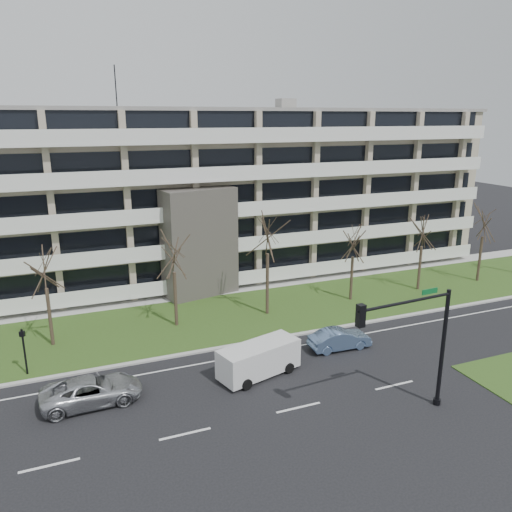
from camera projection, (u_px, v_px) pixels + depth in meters
name	position (u px, v px, depth m)	size (l,w,h in m)	color
ground	(298.00, 408.00, 25.84)	(160.00, 160.00, 0.00)	black
grass_verge	(221.00, 317.00, 37.46)	(90.00, 10.00, 0.06)	#334F1A
curb	(244.00, 344.00, 32.98)	(90.00, 0.35, 0.12)	#B2B2AD
sidewalk	(201.00, 294.00, 42.37)	(90.00, 2.00, 0.08)	#B2B2AD
lane_edge_line	(253.00, 354.00, 31.65)	(90.00, 0.12, 0.01)	white
apartment_building	(179.00, 194.00, 46.42)	(60.50, 15.10, 18.75)	tan
silver_pickup	(92.00, 391.00, 26.08)	(2.37, 5.15, 1.43)	#B9BAC1
blue_sedan	(340.00, 339.00, 32.25)	(1.42, 4.07, 1.34)	#6684B1
white_van	(260.00, 357.00, 28.87)	(5.21, 3.06, 1.90)	white
traffic_signal	(416.00, 336.00, 24.23)	(5.71, 0.73, 6.61)	black
pedestrian_signal	(24.00, 346.00, 28.65)	(0.33, 0.30, 2.89)	black
tree_2	(44.00, 266.00, 31.43)	(3.53, 3.53, 7.07)	#382B21
tree_3	(173.00, 251.00, 34.47)	(3.60, 3.60, 7.21)	#382B21
tree_4	(268.00, 229.00, 36.32)	(4.27, 4.27, 8.54)	#382B21
tree_5	(354.00, 240.00, 39.68)	(3.29, 3.29, 6.57)	#382B21
tree_6	(423.00, 229.00, 42.04)	(3.46, 3.46, 6.92)	#382B21
tree_7	(485.00, 219.00, 44.17)	(3.74, 3.74, 7.48)	#382B21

